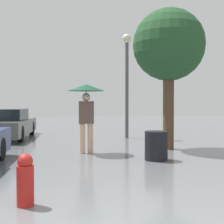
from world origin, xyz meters
TOP-DOWN VIEW (x-y plane):
  - pedestrian at (-0.26, 5.79)m, footprint 1.05×1.05m
  - parked_car_farthest at (-3.37, 9.94)m, footprint 1.76×4.48m
  - tree at (2.26, 6.34)m, footprint 2.20×2.20m
  - street_lamp at (1.48, 9.52)m, footprint 0.37×0.37m
  - trash_bin at (1.42, 4.53)m, footprint 0.56×0.56m
  - fire_hydrant at (-1.21, 1.36)m, footprint 0.23×0.23m

SIDE VIEW (x-z plane):
  - fire_hydrant at x=-1.21m, z-range 0.00..0.71m
  - trash_bin at x=1.42m, z-range 0.00..0.72m
  - parked_car_farthest at x=-3.37m, z-range -0.03..1.15m
  - pedestrian at x=-0.26m, z-range 0.54..2.48m
  - street_lamp at x=1.48m, z-range 0.68..4.89m
  - tree at x=2.26m, z-range 1.00..5.29m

